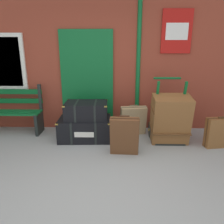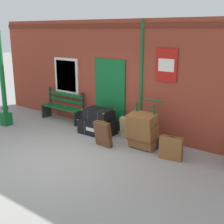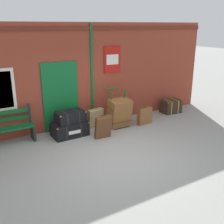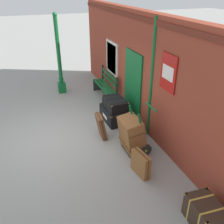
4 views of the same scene
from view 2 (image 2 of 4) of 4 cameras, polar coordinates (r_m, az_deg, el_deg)
The scene contains 11 objects.
ground_plane at distance 7.28m, azimuth -9.74°, elevation -8.52°, with size 60.00×60.00×0.00m, color gray.
brick_facade at distance 8.73m, azimuth 2.30°, elevation 6.66°, with size 10.40×0.35×3.20m.
lamp_post at distance 9.85m, azimuth -19.87°, elevation 3.90°, with size 0.28×0.28×2.94m.
platform_bench at distance 10.03m, azimuth -9.28°, elevation 0.90°, with size 1.60×0.43×1.01m.
steamer_trunk_base at distance 8.70m, azimuth -2.74°, elevation -2.78°, with size 1.03×0.68×0.43m.
steamer_trunk_middle at distance 8.57m, azimuth -2.58°, elevation -0.48°, with size 0.82×0.57×0.33m.
porters_trolley at distance 7.80m, azimuth 6.52°, elevation -4.59°, with size 0.71×0.67×1.18m.
large_brown_trunk at distance 7.59m, azimuth 5.87°, elevation -3.54°, with size 0.70×0.57×0.94m.
suitcase_oxblood at distance 7.13m, azimuth 11.12°, elevation -6.73°, with size 0.55×0.25×0.59m.
suitcase_tan at distance 7.71m, azimuth -1.74°, elevation -4.20°, with size 0.49×0.28×0.70m.
suitcase_brown at distance 8.29m, azimuth 3.37°, elevation -3.04°, with size 0.55×0.32×0.63m.
Camera 2 is at (4.96, -4.45, 2.93)m, focal length 48.26 mm.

